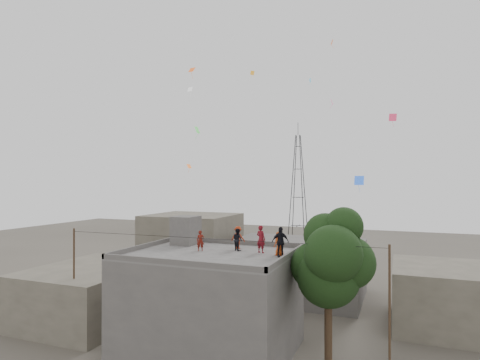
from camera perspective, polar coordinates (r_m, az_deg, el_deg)
The scene contains 18 objects.
ground at distance 27.17m, azimuth -4.26°, elevation -23.11°, with size 140.00×140.00×0.00m, color #413D35.
main_building at distance 26.14m, azimuth -4.26°, elevation -16.94°, with size 10.00×8.00×6.10m.
parapet at distance 25.41m, azimuth -4.25°, elevation -10.01°, with size 10.00×8.00×0.30m.
stair_head_box at distance 29.04m, azimuth -7.71°, elevation -7.09°, with size 1.60×1.80×2.00m, color #504E4B.
neighbor_west at distance 34.01m, azimuth -20.17°, elevation -14.81°, with size 8.00×10.00×4.00m, color #555043.
neighbor_north at distance 38.45m, azimuth 7.93°, elevation -12.35°, with size 12.00×9.00×5.00m, color #504E4B.
neighbor_northwest at distance 44.41m, azimuth -6.85°, elevation -9.40°, with size 9.00×8.00×7.00m, color #555043.
neighbor_east at distance 33.71m, azimuth 27.08°, elevation -14.58°, with size 7.00×8.00×4.40m, color #555043.
tree at distance 23.81m, azimuth 12.88°, elevation -11.03°, with size 4.90×4.60×9.10m.
utility_line at distance 24.64m, azimuth -4.49°, elevation -16.10°, with size 20.12×0.62×7.40m.
transmission_tower at distance 64.30m, azimuth 8.26°, elevation -1.59°, with size 2.97×2.97×20.01m.
person_red_adult at distance 25.39m, azimuth 2.99°, elevation -8.38°, with size 0.63×0.41×1.73m, color maroon.
person_orange_child at distance 24.65m, azimuth 5.59°, elevation -8.97°, with size 0.70×0.46×1.44m, color #CA4B17.
person_dark_child at distance 26.19m, azimuth -0.34°, elevation -8.46°, with size 0.70×0.54×1.43m, color black.
person_dark_adult at distance 24.13m, azimuth 5.75°, elevation -8.74°, with size 1.05×0.44×1.79m, color black.
person_orange_adult at distance 26.90m, azimuth -0.29°, elevation -8.18°, with size 0.96×0.55×1.49m, color #9D2D12.
person_red_child at distance 26.20m, azimuth -5.65°, elevation -8.59°, with size 0.48×0.31×1.31m, color maroon.
kites at distance 32.33m, azimuth 4.74°, elevation 9.98°, with size 18.81×13.17×12.85m.
Camera 1 is at (10.97, -22.52, 10.54)m, focal length 30.00 mm.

